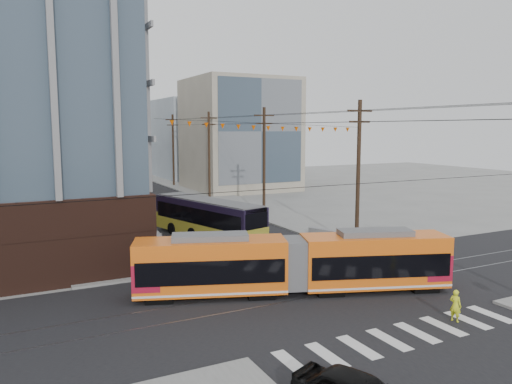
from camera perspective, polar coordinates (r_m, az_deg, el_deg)
ground at (r=25.43m, az=11.70°, el=-13.44°), size 160.00×160.00×0.00m
bg_bldg_ne_near at (r=73.35m, az=-1.94°, el=6.59°), size 14.00×14.00×16.00m
bg_bldg_nw_far at (r=90.48m, az=-26.52°, el=7.23°), size 16.00×18.00×20.00m
bg_bldg_ne_far at (r=92.58m, az=-6.08°, el=6.09°), size 16.00×16.00×14.00m
utility_pole_far at (r=78.17m, az=-9.44°, el=4.70°), size 0.30×0.30×11.00m
streetcar at (r=27.36m, az=4.37°, el=-8.19°), size 16.81×8.06×3.28m
city_bus at (r=40.76m, az=-5.53°, el=-3.02°), size 5.62×11.91×3.31m
parked_car_silver at (r=32.45m, az=-9.60°, el=-7.41°), size 2.29×4.76×1.51m
parked_car_white at (r=37.70m, az=-12.08°, el=-5.40°), size 2.58×5.35×1.50m
parked_car_grey at (r=44.14m, az=-14.83°, el=-3.81°), size 2.33×4.51×1.22m
pedestrian at (r=25.48m, az=21.83°, el=-11.96°), size 0.49×0.63×1.53m
jersey_barrier at (r=41.16m, az=8.28°, el=-4.79°), size 2.09×3.67×0.72m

